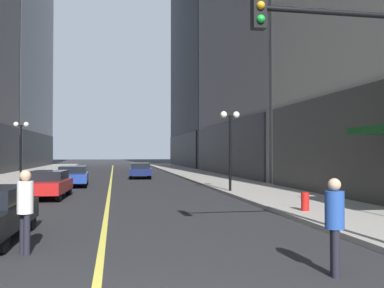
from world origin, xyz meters
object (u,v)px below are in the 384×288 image
at_px(car_red, 48,183).
at_px(pedestrian_in_blue_hoodie, 335,219).
at_px(car_blue, 73,175).
at_px(fire_hydrant_right, 305,204).
at_px(street_lamp_left_far, 21,138).
at_px(pedestrian_in_white_shirt, 25,205).
at_px(street_lamp_right_mid, 230,133).
at_px(traffic_light_near_right, 354,81).
at_px(car_navy, 140,170).

xyz_separation_m(car_red, pedestrian_in_blue_hoodie, (7.01, -14.21, 0.30)).
distance_m(car_red, car_blue, 7.25).
distance_m(car_red, fire_hydrant_right, 12.17).
xyz_separation_m(car_blue, street_lamp_left_far, (-4.01, 3.78, 2.54)).
height_order(pedestrian_in_white_shirt, fire_hydrant_right, pedestrian_in_white_shirt).
distance_m(car_blue, street_lamp_left_far, 6.06).
bearing_deg(car_red, pedestrian_in_white_shirt, -83.79).
bearing_deg(car_red, street_lamp_right_mid, 4.55).
distance_m(traffic_light_near_right, fire_hydrant_right, 6.75).
relative_size(street_lamp_right_mid, fire_hydrant_right, 5.54).
bearing_deg(traffic_light_near_right, street_lamp_right_mid, 85.60).
relative_size(car_red, traffic_light_near_right, 0.75).
height_order(car_navy, traffic_light_near_right, traffic_light_near_right).
relative_size(car_red, street_lamp_left_far, 0.96).
height_order(car_red, pedestrian_in_white_shirt, pedestrian_in_white_shirt).
bearing_deg(pedestrian_in_blue_hoodie, pedestrian_in_white_shirt, 155.06).
height_order(car_blue, street_lamp_left_far, street_lamp_left_far).
height_order(car_red, street_lamp_left_far, street_lamp_left_far).
bearing_deg(car_red, fire_hydrant_right, -36.59).
bearing_deg(car_blue, pedestrian_in_white_shirt, -87.62).
distance_m(car_red, pedestrian_in_blue_hoodie, 15.85).
bearing_deg(car_navy, fire_hydrant_right, -78.71).
bearing_deg(car_red, pedestrian_in_blue_hoodie, -63.75).
xyz_separation_m(car_navy, street_lamp_right_mid, (3.96, -14.34, 2.54)).
xyz_separation_m(car_red, fire_hydrant_right, (9.77, -7.25, -0.32)).
relative_size(car_blue, street_lamp_right_mid, 1.01).
relative_size(pedestrian_in_white_shirt, fire_hydrant_right, 2.28).
distance_m(pedestrian_in_white_shirt, pedestrian_in_blue_hoodie, 6.35).
relative_size(traffic_light_near_right, street_lamp_left_far, 1.28).
distance_m(car_navy, street_lamp_left_far, 10.05).
relative_size(car_red, car_navy, 0.96).
relative_size(car_navy, pedestrian_in_blue_hoodie, 2.56).
bearing_deg(traffic_light_near_right, fire_hydrant_right, 74.67).
relative_size(pedestrian_in_blue_hoodie, traffic_light_near_right, 0.31).
bearing_deg(fire_hydrant_right, car_navy, 101.29).
distance_m(street_lamp_right_mid, fire_hydrant_right, 8.50).
bearing_deg(street_lamp_left_far, traffic_light_near_right, -63.84).
relative_size(car_navy, pedestrian_in_white_shirt, 2.45).
relative_size(car_blue, street_lamp_left_far, 1.01).
distance_m(car_blue, pedestrian_in_white_shirt, 18.79).
height_order(car_red, traffic_light_near_right, traffic_light_near_right).
distance_m(pedestrian_in_white_shirt, traffic_light_near_right, 7.58).
bearing_deg(pedestrian_in_white_shirt, fire_hydrant_right, 26.71).
xyz_separation_m(pedestrian_in_blue_hoodie, street_lamp_right_mid, (2.26, 14.95, 2.24)).
relative_size(pedestrian_in_white_shirt, street_lamp_right_mid, 0.41).
bearing_deg(car_red, traffic_light_near_right, -57.51).
xyz_separation_m(car_red, street_lamp_right_mid, (9.27, 0.74, 2.54)).
relative_size(pedestrian_in_white_shirt, pedestrian_in_blue_hoodie, 1.05).
bearing_deg(fire_hydrant_right, street_lamp_right_mid, 93.58).
xyz_separation_m(pedestrian_in_blue_hoodie, fire_hydrant_right, (2.76, 6.96, -0.62)).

